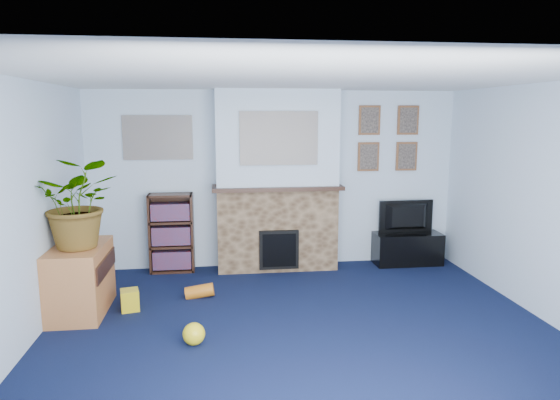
{
  "coord_description": "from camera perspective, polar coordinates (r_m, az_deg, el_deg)",
  "views": [
    {
      "loc": [
        -0.77,
        -4.48,
        2.08
      ],
      "look_at": [
        -0.11,
        0.85,
        1.15
      ],
      "focal_mm": 32.0,
      "sensor_mm": 36.0,
      "label": 1
    }
  ],
  "objects": [
    {
      "name": "floor",
      "position": [
        5.0,
        2.52,
        -14.81
      ],
      "size": [
        5.0,
        4.5,
        0.01
      ],
      "primitive_type": "cube",
      "color": "#0E1636",
      "rests_on": "ground"
    },
    {
      "name": "ceiling",
      "position": [
        4.56,
        2.75,
        13.79
      ],
      "size": [
        5.0,
        4.5,
        0.01
      ],
      "primitive_type": "cube",
      "color": "white",
      "rests_on": "wall_back"
    },
    {
      "name": "wall_back",
      "position": [
        6.83,
        -0.55,
        2.37
      ],
      "size": [
        5.0,
        0.04,
        2.4
      ],
      "primitive_type": "cube",
      "color": "silver",
      "rests_on": "ground"
    },
    {
      "name": "wall_front",
      "position": [
        2.52,
        11.4,
        -10.83
      ],
      "size": [
        5.0,
        0.04,
        2.4
      ],
      "primitive_type": "cube",
      "color": "silver",
      "rests_on": "ground"
    },
    {
      "name": "wall_left",
      "position": [
        4.89,
        -27.68,
        -1.74
      ],
      "size": [
        0.04,
        4.5,
        2.4
      ],
      "primitive_type": "cube",
      "color": "silver",
      "rests_on": "ground"
    },
    {
      "name": "wall_right",
      "position": [
        5.62,
        28.64,
        -0.44
      ],
      "size": [
        0.04,
        4.5,
        2.4
      ],
      "primitive_type": "cube",
      "color": "silver",
      "rests_on": "ground"
    },
    {
      "name": "chimney_breast",
      "position": [
        6.64,
        -0.34,
        2.0
      ],
      "size": [
        1.72,
        0.5,
        2.4
      ],
      "color": "brown",
      "rests_on": "ground"
    },
    {
      "name": "collage_main",
      "position": [
        6.37,
        -0.13,
        7.07
      ],
      "size": [
        1.0,
        0.03,
        0.68
      ],
      "primitive_type": "cube",
      "color": "gray",
      "rests_on": "chimney_breast"
    },
    {
      "name": "collage_left",
      "position": [
        6.77,
        -13.78,
        6.95
      ],
      "size": [
        0.9,
        0.03,
        0.58
      ],
      "primitive_type": "cube",
      "color": "gray",
      "rests_on": "wall_back"
    },
    {
      "name": "portrait_tl",
      "position": [
        7.03,
        10.19,
        8.96
      ],
      "size": [
        0.3,
        0.03,
        0.4
      ],
      "primitive_type": "cube",
      "color": "brown",
      "rests_on": "wall_back"
    },
    {
      "name": "portrait_tr",
      "position": [
        7.21,
        14.42,
        8.83
      ],
      "size": [
        0.3,
        0.03,
        0.4
      ],
      "primitive_type": "cube",
      "color": "brown",
      "rests_on": "wall_back"
    },
    {
      "name": "portrait_bl",
      "position": [
        7.05,
        10.06,
        4.89
      ],
      "size": [
        0.3,
        0.03,
        0.4
      ],
      "primitive_type": "cube",
      "color": "brown",
      "rests_on": "wall_back"
    },
    {
      "name": "portrait_br",
      "position": [
        7.23,
        14.25,
        4.86
      ],
      "size": [
        0.3,
        0.03,
        0.4
      ],
      "primitive_type": "cube",
      "color": "brown",
      "rests_on": "wall_back"
    },
    {
      "name": "tv_stand",
      "position": [
        7.26,
        14.34,
        -5.35
      ],
      "size": [
        0.93,
        0.39,
        0.44
      ],
      "primitive_type": "cube",
      "color": "black",
      "rests_on": "ground"
    },
    {
      "name": "television",
      "position": [
        7.18,
        14.43,
        -1.91
      ],
      "size": [
        0.79,
        0.13,
        0.45
      ],
      "primitive_type": "imported",
      "rotation": [
        0.0,
        0.0,
        3.18
      ],
      "color": "black",
      "rests_on": "tv_stand"
    },
    {
      "name": "bookshelf",
      "position": [
        6.81,
        -12.27,
        -3.88
      ],
      "size": [
        0.58,
        0.28,
        1.05
      ],
      "color": "#331C12",
      "rests_on": "ground"
    },
    {
      "name": "sideboard",
      "position": [
        5.73,
        -21.82,
        -8.52
      ],
      "size": [
        0.52,
        0.93,
        0.72
      ],
      "primitive_type": "cube",
      "color": "#BF723D",
      "rests_on": "ground"
    },
    {
      "name": "potted_plant",
      "position": [
        5.48,
        -22.0,
        -0.28
      ],
      "size": [
        0.85,
        0.74,
        0.94
      ],
      "primitive_type": "imported",
      "rotation": [
        0.0,
        0.0,
        6.27
      ],
      "color": "#26661E",
      "rests_on": "sideboard"
    },
    {
      "name": "mantel_clock",
      "position": [
        6.58,
        -1.12,
        2.25
      ],
      "size": [
        0.11,
        0.06,
        0.15
      ],
      "primitive_type": "cube",
      "color": "gold",
      "rests_on": "chimney_breast"
    },
    {
      "name": "mantel_candle",
      "position": [
        6.63,
        2.29,
        2.39
      ],
      "size": [
        0.05,
        0.05,
        0.17
      ],
      "primitive_type": "cylinder",
      "color": "#B2BFC6",
      "rests_on": "chimney_breast"
    },
    {
      "name": "mantel_teddy",
      "position": [
        6.55,
        -4.43,
        2.14
      ],
      "size": [
        0.13,
        0.13,
        0.13
      ],
      "primitive_type": "sphere",
      "color": "gray",
      "rests_on": "chimney_breast"
    },
    {
      "name": "mantel_can",
      "position": [
        6.69,
        5.07,
        2.25
      ],
      "size": [
        0.06,
        0.06,
        0.12
      ],
      "primitive_type": "cylinder",
      "color": "yellow",
      "rests_on": "chimney_breast"
    },
    {
      "name": "green_crate",
      "position": [
        5.59,
        -22.93,
        -11.33
      ],
      "size": [
        0.36,
        0.29,
        0.29
      ],
      "primitive_type": "cube",
      "rotation": [
        0.0,
        0.0,
        0.01
      ],
      "color": "#198C26",
      "rests_on": "ground"
    },
    {
      "name": "toy_ball",
      "position": [
        4.78,
        -9.81,
        -14.99
      ],
      "size": [
        0.21,
        0.21,
        0.21
      ],
      "primitive_type": "sphere",
      "color": "yellow",
      "rests_on": "ground"
    },
    {
      "name": "toy_block",
      "position": [
        5.69,
        -16.78,
        -10.92
      ],
      "size": [
        0.22,
        0.22,
        0.23
      ],
      "primitive_type": "cube",
      "rotation": [
        0.0,
        0.0,
        0.23
      ],
      "color": "yellow",
      "rests_on": "ground"
    },
    {
      "name": "toy_tube",
      "position": [
        5.9,
        -9.17,
        -10.28
      ],
      "size": [
        0.34,
        0.15,
        0.19
      ],
      "primitive_type": "cylinder",
      "rotation": [
        0.0,
        1.43,
        0.0
      ],
      "color": "orange",
      "rests_on": "ground"
    }
  ]
}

